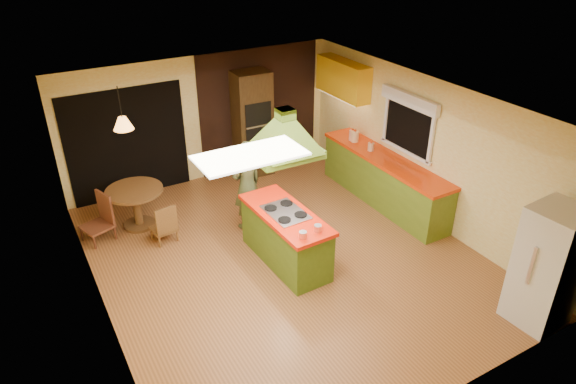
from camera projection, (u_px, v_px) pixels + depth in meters
ground at (285, 256)px, 8.17m from camera, size 6.50×6.50×0.00m
room_walls at (284, 187)px, 7.57m from camera, size 5.50×6.50×6.50m
ceiling_plane at (284, 106)px, 6.97m from camera, size 6.50×6.50×0.00m
brick_panel at (260, 109)px, 10.58m from camera, size 2.64×0.03×2.50m
nook_opening at (128, 144)px, 9.47m from camera, size 2.20×0.03×2.10m
right_counter at (384, 180)px, 9.48m from camera, size 0.62×3.05×0.92m
upper_cabinets at (343, 79)px, 10.03m from camera, size 0.34×1.40×0.70m
window_right at (409, 114)px, 8.81m from camera, size 0.12×1.35×1.06m
fluor_panel at (250, 155)px, 5.59m from camera, size 1.20×0.60×0.03m
kitchen_island at (286, 237)px, 7.86m from camera, size 0.76×1.76×0.89m
range_hood at (285, 126)px, 6.99m from camera, size 0.96×0.70×0.78m
man at (247, 185)px, 8.59m from camera, size 0.65×0.50×1.58m
refrigerator at (548, 267)px, 6.53m from camera, size 0.73×0.70×1.68m
wall_oven at (252, 124)px, 10.30m from camera, size 0.73×0.63×2.14m
dining_table at (136, 200)px, 8.72m from camera, size 0.96×0.96×0.72m
chair_left at (96, 219)px, 8.39m from camera, size 0.56×0.56×0.81m
chair_near at (163, 222)px, 8.41m from camera, size 0.42×0.42×0.69m
pendant_lamp at (123, 123)px, 8.05m from camera, size 0.40×0.40×0.20m
canister_large at (352, 135)px, 9.92m from camera, size 0.14×0.14×0.20m
canister_medium at (355, 136)px, 9.86m from camera, size 0.16×0.16×0.21m
canister_small at (371, 147)px, 9.49m from camera, size 0.15×0.15×0.15m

